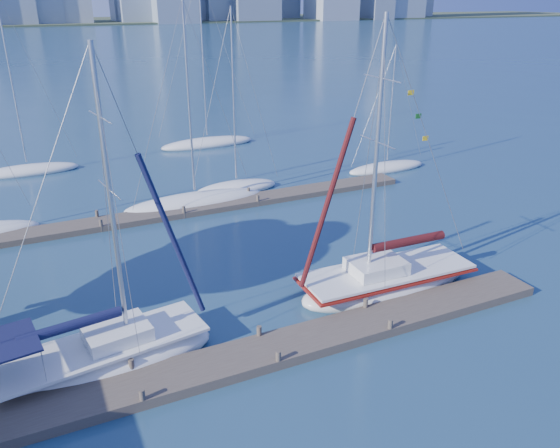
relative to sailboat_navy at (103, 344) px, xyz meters
name	(u,v)px	position (x,y,z in m)	size (l,w,h in m)	color
ground	(269,356)	(5.79, -2.06, -0.95)	(700.00, 700.00, 0.00)	navy
near_dock	(268,352)	(5.79, -2.06, -0.75)	(26.00, 2.00, 0.40)	#4D4138
far_dock	(196,209)	(7.79, 13.94, -0.77)	(30.00, 1.80, 0.36)	#4D4138
far_shore	(23,23)	(5.79, 317.94, -0.95)	(800.00, 100.00, 1.50)	#38472D
sailboat_navy	(103,344)	(0.00, 0.00, 0.00)	(8.50, 3.83, 12.19)	white
sailboat_maroon	(387,271)	(12.93, 0.34, 0.01)	(8.98, 3.16, 12.91)	white
bg_boat_2	(195,202)	(8.08, 15.02, -0.67)	(9.69, 5.86, 13.14)	white
bg_boat_3	(237,187)	(11.62, 16.62, -0.68)	(6.31, 3.29, 12.62)	white
bg_boat_5	(387,167)	(24.28, 16.25, -0.73)	(7.00, 2.26, 9.89)	white
bg_boat_6	(28,170)	(-1.68, 27.41, -0.69)	(7.70, 2.82, 13.78)	white
bg_boat_7	(207,143)	(13.71, 29.66, -0.66)	(9.05, 4.98, 15.27)	white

